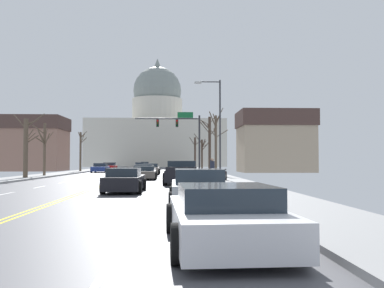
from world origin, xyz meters
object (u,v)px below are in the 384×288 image
(sedan_oncoming_01, at_px, (109,167))
(sedan_oncoming_02, at_px, (140,166))
(sedan_near_00, at_px, (150,169))
(signal_gantry, at_px, (182,129))
(pickup_truck_near_03, at_px, (182,173))
(street_lamp_right, at_px, (217,120))
(sedan_near_05, at_px, (198,189))
(sedan_near_06, at_px, (224,217))
(bicycle_parked, at_px, (225,175))
(sedan_oncoming_03, at_px, (145,165))
(sedan_oncoming_00, at_px, (100,168))
(sedan_near_01, at_px, (145,171))
(sedan_near_02, at_px, (145,173))
(pedestrian_01, at_px, (212,166))
(pedestrian_00, at_px, (212,167))
(sedan_near_04, at_px, (125,181))

(sedan_oncoming_01, xyz_separation_m, sedan_oncoming_02, (3.57, 13.60, -0.01))
(sedan_near_00, bearing_deg, signal_gantry, 46.83)
(pickup_truck_near_03, bearing_deg, sedan_oncoming_01, 105.82)
(signal_gantry, distance_m, sedan_oncoming_01, 18.13)
(street_lamp_right, height_order, sedan_oncoming_01, street_lamp_right)
(sedan_near_05, bearing_deg, sedan_near_06, -88.88)
(signal_gantry, bearing_deg, bicycle_parked, -82.15)
(sedan_near_00, height_order, sedan_oncoming_03, sedan_oncoming_03)
(street_lamp_right, xyz_separation_m, sedan_oncoming_00, (-13.14, 22.96, -4.23))
(sedan_near_06, bearing_deg, sedan_near_05, 91.12)
(signal_gantry, xyz_separation_m, street_lamp_right, (2.48, -17.62, -0.53))
(sedan_near_06, bearing_deg, sedan_near_01, 96.38)
(sedan_near_02, relative_size, pickup_truck_near_03, 0.81)
(signal_gantry, relative_size, pickup_truck_near_03, 1.38)
(sedan_near_06, height_order, sedan_oncoming_02, sedan_oncoming_02)
(sedan_near_05, distance_m, sedan_oncoming_03, 76.95)
(sedan_near_06, xyz_separation_m, bicycle_parked, (2.83, 23.23, -0.05))
(sedan_near_02, distance_m, sedan_near_05, 21.79)
(bicycle_parked, bearing_deg, signal_gantry, 97.85)
(sedan_near_05, distance_m, sedan_oncoming_00, 43.82)
(sedan_near_00, height_order, pedestrian_01, pedestrian_01)
(sedan_near_06, bearing_deg, sedan_near_00, 95.10)
(sedan_near_05, distance_m, sedan_near_06, 6.41)
(sedan_oncoming_02, distance_m, pedestrian_00, 44.75)
(pickup_truck_near_03, height_order, pedestrian_01, pedestrian_01)
(signal_gantry, height_order, sedan_oncoming_02, signal_gantry)
(signal_gantry, distance_m, pedestrian_01, 13.23)
(signal_gantry, height_order, pedestrian_00, signal_gantry)
(sedan_near_01, bearing_deg, street_lamp_right, -51.53)
(street_lamp_right, height_order, sedan_near_00, street_lamp_right)
(sedan_near_01, distance_m, sedan_near_04, 20.42)
(street_lamp_right, relative_size, pedestrian_01, 4.72)
(sedan_near_06, bearing_deg, pickup_truck_near_03, 91.10)
(sedan_near_04, bearing_deg, pedestrian_01, 71.52)
(sedan_oncoming_00, xyz_separation_m, pedestrian_01, (13.21, -17.59, 0.49))
(sedan_near_06, bearing_deg, signal_gantry, 89.97)
(signal_gantry, height_order, sedan_oncoming_00, signal_gantry)
(pickup_truck_near_03, height_order, sedan_oncoming_03, pickup_truck_near_03)
(pickup_truck_near_03, bearing_deg, signal_gantry, 88.92)
(signal_gantry, distance_m, sedan_oncoming_02, 28.73)
(sedan_near_06, height_order, sedan_oncoming_03, sedan_oncoming_03)
(pickup_truck_near_03, distance_m, sedan_near_06, 20.96)
(signal_gantry, height_order, pedestrian_01, signal_gantry)
(street_lamp_right, distance_m, sedan_oncoming_03, 58.01)
(sedan_oncoming_03, distance_m, pedestrian_01, 52.59)
(signal_gantry, relative_size, sedan_near_04, 1.83)
(sedan_near_01, bearing_deg, sedan_near_00, 87.65)
(street_lamp_right, height_order, sedan_oncoming_02, street_lamp_right)
(sedan_near_06, bearing_deg, sedan_oncoming_01, 100.59)
(pickup_truck_near_03, relative_size, sedan_near_04, 1.32)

